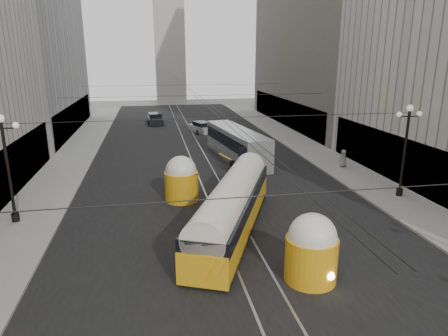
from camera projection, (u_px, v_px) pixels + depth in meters
name	position (u px, v px, depth m)	size (l,w,h in m)	color
road	(198.00, 156.00, 39.73)	(20.00, 85.00, 0.02)	black
sidewalk_left	(77.00, 152.00, 40.95)	(4.00, 72.00, 0.15)	gray
sidewalk_right	(299.00, 143.00, 45.10)	(4.00, 72.00, 0.15)	gray
rail_left	(190.00, 156.00, 39.60)	(0.12, 85.00, 0.04)	gray
rail_right	(205.00, 156.00, 39.86)	(0.12, 85.00, 0.04)	gray
building_left_far	(12.00, 14.00, 47.02)	(12.60, 28.60, 28.60)	#999999
building_right_far	(330.00, 4.00, 53.40)	(12.60, 32.60, 32.60)	#514C47
distant_tower	(169.00, 28.00, 80.58)	(6.00, 6.00, 31.36)	#B2AFA8
lamppost_left_mid	(7.00, 163.00, 22.81)	(1.86, 0.44, 6.37)	black
lamppost_right_mid	(405.00, 146.00, 27.17)	(1.86, 0.44, 6.37)	black
catenary	(199.00, 97.00, 37.19)	(25.00, 72.00, 0.23)	black
streetcar	(232.00, 206.00, 22.34)	(7.14, 13.59, 3.19)	orange
city_bus	(237.00, 143.00, 37.93)	(4.04, 11.82, 2.93)	#B1B3B7
sedan_white_far	(202.00, 128.00, 51.64)	(3.20, 4.73, 1.38)	beige
sedan_dark_far	(155.00, 119.00, 58.12)	(2.33, 5.07, 1.57)	black
pedestrian_sidewalk_right	(343.00, 158.00, 35.10)	(0.76, 0.47, 1.56)	slate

